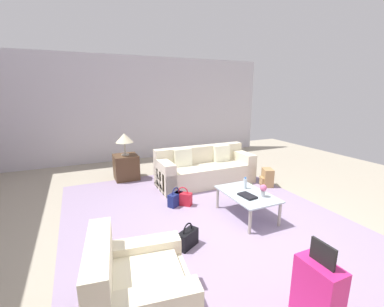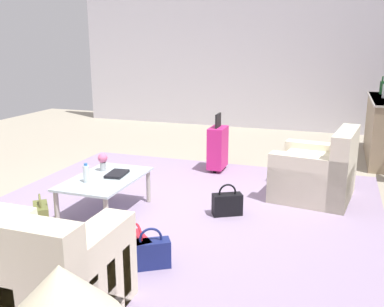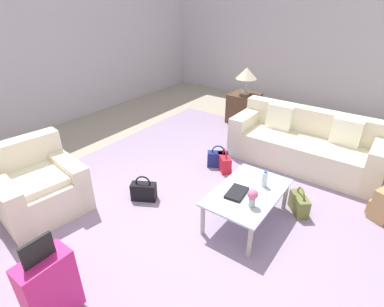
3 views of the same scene
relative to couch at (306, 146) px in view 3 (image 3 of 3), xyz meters
name	(u,v)px [view 3 (image 3 of 3)]	position (x,y,z in m)	size (l,w,h in m)	color
ground_plane	(191,222)	(-2.19, 0.60, -0.30)	(12.00, 12.00, 0.00)	#A89E89
wall_right	(331,38)	(2.87, 0.60, 1.25)	(0.12, 8.00, 3.10)	silver
area_rug	(206,192)	(-1.59, 0.80, -0.30)	(5.20, 4.40, 0.01)	#9984A3
couch	(306,146)	(0.00, 0.00, 0.00)	(0.85, 2.21, 0.83)	beige
armchair	(37,188)	(-3.08, 2.27, 0.00)	(1.03, 1.00, 0.86)	beige
coffee_table	(248,195)	(-1.79, 0.10, 0.07)	(1.07, 0.67, 0.42)	silver
water_bottle	(265,179)	(-1.59, 0.00, 0.21)	(0.06, 0.06, 0.20)	silver
coffee_table_book	(237,193)	(-1.91, 0.18, 0.13)	(0.30, 0.18, 0.03)	black
flower_vase	(253,196)	(-2.01, -0.05, 0.24)	(0.11, 0.11, 0.21)	#B2B7BC
side_table	(244,108)	(1.01, 1.60, 0.00)	(0.55, 0.55, 0.60)	#513823
table_lamp	(247,74)	(1.01, 1.60, 0.70)	(0.41, 0.41, 0.53)	#ADA899
suitcase_magenta	(50,287)	(-3.79, 0.80, 0.06)	(0.40, 0.22, 0.85)	#D12375
handbag_red	(224,162)	(-0.93, 0.91, -0.17)	(0.32, 0.33, 0.36)	red
handbag_olive	(299,204)	(-1.26, -0.35, -0.17)	(0.33, 0.31, 0.36)	olive
handbag_navy	(218,159)	(-0.89, 1.04, -0.17)	(0.29, 0.35, 0.36)	navy
handbag_black	(144,191)	(-2.19, 1.36, -0.17)	(0.28, 0.35, 0.36)	black
backpack_tan	(384,205)	(-0.78, -1.19, -0.11)	(0.35, 0.33, 0.40)	tan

